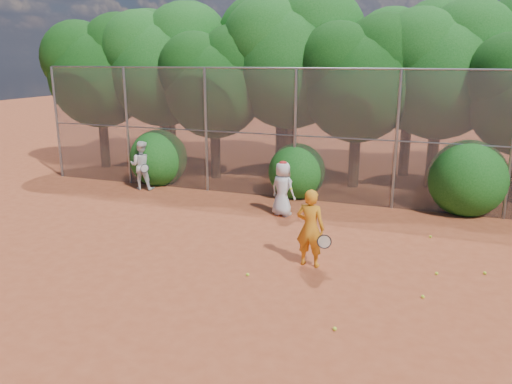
% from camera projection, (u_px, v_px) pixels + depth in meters
% --- Properties ---
extents(ground, '(80.00, 80.00, 0.00)m').
position_uv_depth(ground, '(260.00, 280.00, 9.97)').
color(ground, '#9C4223').
rests_on(ground, ground).
extents(fence_back, '(20.05, 0.09, 4.03)m').
position_uv_depth(fence_back, '(323.00, 135.00, 14.92)').
color(fence_back, gray).
rests_on(fence_back, ground).
extents(tree_0, '(4.38, 3.81, 6.00)m').
position_uv_depth(tree_0, '(100.00, 68.00, 19.35)').
color(tree_0, black).
rests_on(tree_0, ground).
extents(tree_1, '(4.64, 4.03, 6.35)m').
position_uv_depth(tree_1, '(163.00, 61.00, 18.92)').
color(tree_1, black).
rests_on(tree_1, ground).
extents(tree_2, '(3.99, 3.47, 5.47)m').
position_uv_depth(tree_2, '(216.00, 79.00, 17.61)').
color(tree_2, black).
rests_on(tree_2, ground).
extents(tree_3, '(4.89, 4.26, 6.70)m').
position_uv_depth(tree_3, '(292.00, 55.00, 17.49)').
color(tree_3, black).
rests_on(tree_3, ground).
extents(tree_4, '(4.19, 3.64, 5.73)m').
position_uv_depth(tree_4, '(360.00, 75.00, 16.29)').
color(tree_4, black).
rests_on(tree_4, ground).
extents(tree_5, '(4.51, 3.92, 6.17)m').
position_uv_depth(tree_5, '(443.00, 66.00, 16.12)').
color(tree_5, black).
rests_on(tree_5, ground).
extents(tree_9, '(4.83, 4.20, 6.62)m').
position_uv_depth(tree_9, '(170.00, 57.00, 21.30)').
color(tree_9, black).
rests_on(tree_9, ground).
extents(tree_10, '(5.15, 4.48, 7.06)m').
position_uv_depth(tree_10, '(284.00, 49.00, 19.76)').
color(tree_10, black).
rests_on(tree_10, ground).
extents(tree_11, '(4.64, 4.03, 6.35)m').
position_uv_depth(tree_11, '(413.00, 62.00, 17.87)').
color(tree_11, black).
rests_on(tree_11, ground).
extents(bush_0, '(2.00, 2.00, 2.00)m').
position_uv_depth(bush_0, '(159.00, 155.00, 17.40)').
color(bush_0, '#134D14').
rests_on(bush_0, ground).
extents(bush_1, '(1.80, 1.80, 1.80)m').
position_uv_depth(bush_1, '(297.00, 169.00, 15.78)').
color(bush_1, '#134D14').
rests_on(bush_1, ground).
extents(bush_2, '(2.20, 2.20, 2.20)m').
position_uv_depth(bush_2, '(468.00, 175.00, 14.09)').
color(bush_2, '#134D14').
rests_on(bush_2, ground).
extents(player_yellow, '(0.83, 0.48, 1.68)m').
position_uv_depth(player_yellow, '(310.00, 228.00, 10.47)').
color(player_yellow, orange).
rests_on(player_yellow, ground).
extents(player_teen, '(0.87, 0.72, 1.56)m').
position_uv_depth(player_teen, '(283.00, 189.00, 13.88)').
color(player_teen, silver).
rests_on(player_teen, ground).
extents(player_white, '(0.92, 0.79, 1.64)m').
position_uv_depth(player_white, '(142.00, 165.00, 16.67)').
color(player_white, white).
rests_on(player_white, ground).
extents(ball_0, '(0.07, 0.07, 0.07)m').
position_uv_depth(ball_0, '(423.00, 297.00, 9.20)').
color(ball_0, '#C1DE28').
rests_on(ball_0, ground).
extents(ball_1, '(0.07, 0.07, 0.07)m').
position_uv_depth(ball_1, '(485.00, 273.00, 10.21)').
color(ball_1, '#C1DE28').
rests_on(ball_1, ground).
extents(ball_2, '(0.07, 0.07, 0.07)m').
position_uv_depth(ball_2, '(335.00, 329.00, 8.11)').
color(ball_2, '#C1DE28').
rests_on(ball_2, ground).
extents(ball_3, '(0.07, 0.07, 0.07)m').
position_uv_depth(ball_3, '(437.00, 273.00, 10.19)').
color(ball_3, '#C1DE28').
rests_on(ball_3, ground).
extents(ball_4, '(0.07, 0.07, 0.07)m').
position_uv_depth(ball_4, '(248.00, 275.00, 10.14)').
color(ball_4, '#C1DE28').
rests_on(ball_4, ground).
extents(ball_5, '(0.07, 0.07, 0.07)m').
position_uv_depth(ball_5, '(430.00, 237.00, 12.29)').
color(ball_5, '#C1DE28').
rests_on(ball_5, ground).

